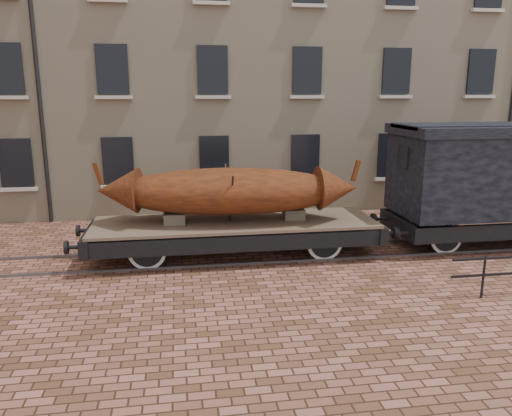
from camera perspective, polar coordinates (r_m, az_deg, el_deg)
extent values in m
plane|color=#51311F|center=(14.91, 6.47, -5.08)|extent=(90.00, 90.00, 0.00)
cube|color=beige|center=(24.71, 7.58, 18.55)|extent=(40.00, 10.00, 14.00)
cube|color=black|center=(19.60, -25.73, 4.70)|extent=(1.10, 0.12, 1.70)
cube|color=beige|center=(19.68, -25.51, 1.94)|extent=(1.30, 0.18, 0.12)
cube|color=black|center=(18.88, -15.49, 5.26)|extent=(1.10, 0.12, 1.70)
cube|color=beige|center=(18.97, -15.33, 2.39)|extent=(1.30, 0.18, 0.12)
cube|color=black|center=(18.81, -4.80, 5.66)|extent=(1.10, 0.12, 1.70)
cube|color=beige|center=(18.90, -4.73, 2.78)|extent=(1.30, 0.18, 0.12)
cube|color=black|center=(19.37, 5.64, 5.86)|extent=(1.10, 0.12, 1.70)
cube|color=beige|center=(19.46, 5.62, 3.06)|extent=(1.30, 0.18, 0.12)
cube|color=black|center=(20.53, 15.19, 5.88)|extent=(1.10, 0.12, 1.70)
cube|color=beige|center=(20.61, 15.10, 3.24)|extent=(1.30, 0.18, 0.12)
cube|color=black|center=(22.18, 23.53, 5.76)|extent=(1.10, 0.12, 1.70)
cube|color=beige|center=(22.25, 23.39, 3.32)|extent=(1.30, 0.18, 0.12)
cube|color=black|center=(19.46, -26.70, 14.04)|extent=(1.10, 0.12, 1.70)
cube|color=beige|center=(19.39, -26.46, 11.25)|extent=(1.30, 0.18, 0.12)
cube|color=black|center=(18.74, -16.11, 14.98)|extent=(1.10, 0.12, 1.70)
cube|color=beige|center=(18.66, -15.94, 12.08)|extent=(1.30, 0.18, 0.12)
cube|color=black|center=(18.66, -4.99, 15.44)|extent=(1.10, 0.12, 1.70)
cube|color=beige|center=(18.59, -4.92, 12.52)|extent=(1.30, 0.18, 0.12)
cube|color=black|center=(19.23, 5.86, 15.36)|extent=(1.10, 0.12, 1.70)
cube|color=beige|center=(19.16, 5.84, 12.53)|extent=(1.30, 0.18, 0.12)
cube|color=black|center=(20.39, 15.75, 14.82)|extent=(1.10, 0.12, 1.70)
cube|color=beige|center=(20.32, 15.65, 12.15)|extent=(1.30, 0.18, 0.12)
cube|color=black|center=(22.05, 24.31, 14.02)|extent=(1.10, 0.12, 1.70)
cube|color=beige|center=(21.99, 24.16, 11.55)|extent=(1.30, 0.18, 0.12)
cube|color=beige|center=(18.90, -16.60, 21.81)|extent=(1.30, 0.18, 0.12)
cube|color=beige|center=(18.82, -5.12, 22.31)|extent=(1.30, 0.18, 0.12)
cube|color=beige|center=(19.39, 6.08, 22.02)|extent=(1.30, 0.18, 0.12)
cube|color=beige|center=(20.54, 16.24, 21.10)|extent=(1.30, 0.18, 0.12)
cube|color=beige|center=(22.19, 24.98, 19.80)|extent=(1.30, 0.18, 0.12)
cylinder|color=black|center=(19.31, -24.24, 19.08)|extent=(0.14, 0.14, 14.00)
cube|color=#59595E|center=(14.25, 7.23, -5.86)|extent=(30.00, 0.08, 0.06)
cube|color=#59595E|center=(15.57, 5.77, -4.16)|extent=(30.00, 0.08, 0.06)
cylinder|color=black|center=(12.68, 24.54, -7.19)|extent=(0.06, 0.06, 1.00)
cube|color=brown|center=(14.20, -2.40, -1.74)|extent=(7.96, 2.34, 0.13)
cube|color=black|center=(13.24, -1.85, -4.00)|extent=(7.96, 0.17, 0.48)
cube|color=black|center=(15.31, -2.86, -1.62)|extent=(7.96, 0.17, 0.48)
cube|color=black|center=(14.40, -18.36, -3.27)|extent=(0.23, 2.44, 0.48)
cylinder|color=black|center=(13.70, -20.11, -4.23)|extent=(0.37, 0.11, 0.11)
cylinder|color=black|center=(13.74, -20.85, -4.25)|extent=(0.08, 0.34, 0.34)
cylinder|color=black|center=(15.21, -19.00, -2.45)|extent=(0.37, 0.11, 0.11)
cylinder|color=black|center=(15.24, -19.67, -2.47)|extent=(0.08, 0.34, 0.34)
cube|color=black|center=(15.22, 12.68, -2.02)|extent=(0.23, 2.44, 0.48)
cylinder|color=black|center=(14.63, 14.89, -2.77)|extent=(0.37, 0.11, 0.11)
cylinder|color=black|center=(14.70, 15.54, -2.73)|extent=(0.08, 0.34, 0.34)
cylinder|color=black|center=(16.05, 12.64, -1.24)|extent=(0.37, 0.11, 0.11)
cylinder|color=black|center=(16.11, 13.23, -1.21)|extent=(0.08, 0.34, 0.34)
cylinder|color=black|center=(14.28, -12.19, -3.99)|extent=(0.11, 2.02, 0.11)
cylinder|color=silver|center=(13.60, -12.34, -4.88)|extent=(1.02, 0.07, 1.02)
cylinder|color=black|center=(13.60, -12.34, -4.88)|extent=(0.84, 0.11, 0.84)
cube|color=black|center=(13.40, -12.43, -4.01)|extent=(0.96, 0.08, 0.11)
cylinder|color=silver|center=(14.97, -12.04, -3.18)|extent=(1.02, 0.07, 1.02)
cylinder|color=black|center=(14.97, -12.04, -3.18)|extent=(0.84, 0.11, 0.84)
cube|color=black|center=(15.03, -12.07, -2.11)|extent=(0.96, 0.08, 0.11)
cylinder|color=black|center=(14.80, 7.07, -3.18)|extent=(0.11, 2.02, 0.11)
cylinder|color=silver|center=(14.14, 7.86, -3.99)|extent=(1.02, 0.07, 1.02)
cylinder|color=black|center=(14.14, 7.86, -3.99)|extent=(0.84, 0.11, 0.84)
cube|color=black|center=(13.95, 8.04, -3.14)|extent=(0.96, 0.08, 0.11)
cylinder|color=silver|center=(15.47, 6.34, -2.43)|extent=(1.02, 0.07, 1.02)
cylinder|color=black|center=(15.47, 6.34, -2.43)|extent=(0.84, 0.11, 0.84)
cube|color=black|center=(15.52, 6.24, -1.40)|extent=(0.96, 0.08, 0.11)
cube|color=black|center=(14.32, -2.39, -3.34)|extent=(4.25, 0.06, 0.06)
cube|color=brown|center=(14.07, -9.30, -1.16)|extent=(0.58, 0.53, 0.30)
cube|color=brown|center=(14.43, 4.30, -0.65)|extent=(0.58, 0.53, 0.30)
ellipsoid|color=maroon|center=(13.98, -3.08, 1.94)|extent=(6.63, 2.60, 1.30)
cone|color=maroon|center=(14.27, -15.52, 1.94)|extent=(1.22, 1.33, 1.23)
cube|color=maroon|center=(14.30, -17.61, 3.78)|extent=(0.27, 0.16, 0.62)
cone|color=maroon|center=(14.32, 9.30, 2.29)|extent=(1.22, 1.33, 1.23)
cube|color=maroon|center=(14.36, 11.33, 4.18)|extent=(0.27, 0.16, 0.62)
cylinder|color=#30221A|center=(13.49, -2.85, 0.98)|extent=(0.06, 1.11, 1.52)
cylinder|color=#30221A|center=(14.51, -3.29, 1.85)|extent=(0.06, 1.11, 1.52)
cube|color=black|center=(18.06, 23.53, -0.50)|extent=(6.19, 0.17, 0.46)
cube|color=black|center=(15.62, 16.09, -1.92)|extent=(0.23, 2.48, 0.46)
cylinder|color=black|center=(14.71, 15.79, -2.83)|extent=(0.08, 0.33, 0.33)
cylinder|color=black|center=(16.17, 13.38, -1.25)|extent=(0.08, 0.33, 0.33)
cylinder|color=black|center=(16.18, 19.69, -2.49)|extent=(0.10, 1.96, 0.10)
cylinder|color=silver|center=(15.58, 20.94, -3.19)|extent=(0.99, 0.07, 0.99)
cylinder|color=black|center=(15.58, 20.94, -3.19)|extent=(0.81, 0.10, 0.81)
cylinder|color=silver|center=(16.79, 18.54, -1.85)|extent=(0.99, 0.07, 0.99)
cylinder|color=black|center=(16.79, 18.54, -1.85)|extent=(0.81, 0.10, 0.81)
cube|color=black|center=(16.86, 26.03, 3.55)|extent=(6.19, 2.48, 2.37)
cube|color=black|center=(16.72, 26.49, 8.04)|extent=(6.38, 2.63, 0.29)
cube|color=black|center=(16.71, 26.53, 8.43)|extent=(6.38, 1.75, 0.12)
cube|color=black|center=(15.22, 16.52, 5.60)|extent=(0.08, 0.62, 0.62)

